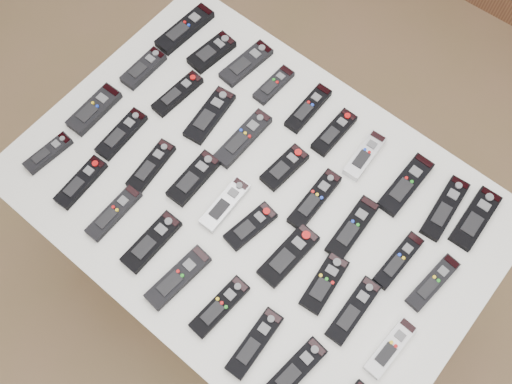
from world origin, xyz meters
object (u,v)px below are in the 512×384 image
Objects in this scene: remote_18 at (433,282)px; remote_5 at (334,132)px; remote_11 at (178,94)px; remote_31 at (114,213)px; remote_9 at (475,218)px; remote_32 at (152,242)px; remote_19 at (94,109)px; remote_30 at (81,182)px; remote_8 at (445,208)px; remote_17 at (398,260)px; remote_15 at (315,199)px; remote_28 at (390,348)px; remote_13 at (243,138)px; remote_14 at (284,167)px; remote_12 at (210,115)px; remote_29 at (48,153)px; remote_34 at (220,307)px; remote_2 at (246,63)px; table at (256,203)px; remote_22 at (194,178)px; remote_3 at (274,85)px; remote_6 at (365,156)px; remote_23 at (225,204)px; remote_1 at (212,52)px; remote_7 at (406,185)px; remote_26 at (324,283)px; remote_24 at (251,226)px; remote_36 at (295,370)px; remote_25 at (289,255)px; remote_27 at (353,310)px; remote_16 at (352,228)px; remote_33 at (178,278)px; remote_21 at (151,166)px; remote_10 at (144,68)px; remote_35 at (255,343)px; remote_0 at (185,29)px; remote_20 at (122,134)px.

remote_5 is at bearing 162.66° from remote_18.
remote_31 is (0.12, -0.38, -0.00)m from remote_11.
remote_32 is (-0.61, -0.59, 0.00)m from remote_9.
remote_19 is 1.05× the size of remote_30.
remote_8 is 0.20m from remote_17.
remote_15 is 0.42m from remote_28.
remote_13 is 0.14m from remote_14.
remote_8 is at bearing 28.18° from remote_14.
remote_12 and remote_29 have the same top height.
remote_31 is at bearing -178.05° from remote_34.
remote_2 is 1.22× the size of remote_29.
remote_22 reaches higher than table.
remote_32 is at bearing -82.25° from remote_3.
remote_6 is at bearing 1.65° from remote_2.
remote_28 is (0.54, -0.03, 0.00)m from remote_23.
remote_7 is (0.69, 0.01, 0.00)m from remote_1.
remote_26 is 0.93× the size of remote_34.
remote_12 reaches higher than remote_18.
remote_24 is at bearing -153.04° from remote_18.
remote_19 is at bearing -163.27° from remote_8.
remote_25 is at bearing 137.68° from remote_36.
remote_28 reaches higher than remote_3.
remote_3 is at bearing 61.09° from remote_12.
remote_13 is 1.10× the size of remote_27.
remote_1 is 1.04× the size of remote_14.
remote_25 is at bearing -119.84° from remote_16.
remote_5 is 0.84× the size of remote_33.
remote_21 is at bearing -158.84° from remote_18.
remote_26 is 0.92× the size of remote_31.
remote_25 is at bearing 15.55° from remote_30.
table is 0.13m from remote_14.
remote_33 is (0.13, -0.41, -0.00)m from remote_13.
remote_15 is 1.11× the size of remote_18.
remote_25 is at bearing 175.28° from remote_27.
remote_7 is at bearing 2.31° from remote_2.
remote_30 is (-0.20, -0.57, 0.00)m from remote_3.
remote_2 is 1.07× the size of remote_23.
remote_10 is 0.85m from remote_35.
remote_3 is at bearing 91.50° from remote_22.
remote_28 is 0.90m from remote_30.
remote_11 is at bearing 158.63° from remote_26.
remote_30 is (-0.09, -0.58, 0.00)m from remote_2.
table is at bearing -25.90° from remote_0.
remote_16 is 1.03× the size of remote_35.
remote_32 is at bearing -44.15° from remote_10.
remote_16 reaches higher than remote_12.
remote_6 and remote_35 have the same top height.
remote_20 is 1.07× the size of remote_26.
remote_11 is 0.50m from remote_15.
remote_1 is 0.87× the size of remote_34.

